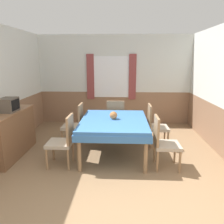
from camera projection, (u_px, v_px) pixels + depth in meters
name	position (u px, v px, depth m)	size (l,w,h in m)	color
wall_back	(114.00, 80.00, 6.48)	(4.84, 0.10, 2.60)	silver
dining_table	(114.00, 124.00, 4.33)	(1.32, 1.65, 0.74)	#386BA8
chair_right_near	(163.00, 141.00, 3.83)	(0.44, 0.44, 0.94)	#93704C
chair_right_far	(155.00, 125.00, 4.82)	(0.44, 0.44, 0.94)	#93704C
chair_left_near	(64.00, 139.00, 3.92)	(0.44, 0.44, 0.94)	#93704C
chair_head_window	(116.00, 118.00, 5.39)	(0.44, 0.44, 0.94)	#93704C
chair_left_far	(75.00, 123.00, 4.90)	(0.44, 0.44, 0.94)	#93704C
sideboard	(10.00, 134.00, 4.33)	(0.46, 1.40, 0.91)	brown
tv	(9.00, 105.00, 4.19)	(0.29, 0.37, 0.27)	#51473D
vase	(113.00, 115.00, 4.32)	(0.15, 0.15, 0.15)	#B26B38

